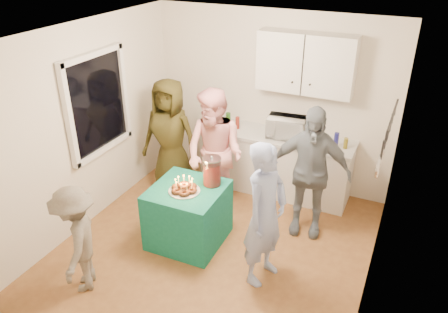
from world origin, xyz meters
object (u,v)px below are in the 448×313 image
at_px(counter, 274,164).
at_px(child_near_left, 77,240).
at_px(party_table, 188,215).
at_px(microwave, 286,127).
at_px(woman_back_center, 215,154).
at_px(man_birthday, 265,215).
at_px(woman_back_left, 170,137).
at_px(woman_back_right, 309,172).
at_px(punch_jar, 212,172).

distance_m(counter, child_near_left, 3.07).
distance_m(party_table, child_near_left, 1.39).
xyz_separation_m(counter, microwave, (0.14, 0.00, 0.63)).
relative_size(woman_back_center, child_near_left, 1.42).
height_order(party_table, man_birthday, man_birthday).
xyz_separation_m(woman_back_left, woman_back_center, (0.84, -0.25, 0.02)).
bearing_deg(woman_back_right, punch_jar, -157.90).
bearing_deg(counter, child_near_left, -113.49).
xyz_separation_m(counter, woman_back_left, (-1.40, -0.62, 0.43)).
height_order(punch_jar, child_near_left, child_near_left).
height_order(man_birthday, child_near_left, man_birthday).
xyz_separation_m(party_table, woman_back_center, (0.01, 0.74, 0.50)).
xyz_separation_m(counter, woman_back_center, (-0.56, -0.87, 0.45)).
height_order(man_birthday, woman_back_center, woman_back_center).
bearing_deg(child_near_left, man_birthday, 89.81).
distance_m(microwave, woman_back_center, 1.13).
relative_size(woman_back_left, child_near_left, 1.38).
distance_m(punch_jar, child_near_left, 1.70).
distance_m(microwave, punch_jar, 1.48).
distance_m(man_birthday, child_near_left, 2.00).
distance_m(counter, microwave, 0.64).
bearing_deg(woman_back_center, man_birthday, -31.19).
height_order(counter, woman_back_left, woman_back_left).
distance_m(man_birthday, woman_back_center, 1.44).
height_order(punch_jar, woman_back_center, woman_back_center).
bearing_deg(woman_back_center, party_table, -79.75).
bearing_deg(counter, punch_jar, -103.72).
relative_size(microwave, man_birthday, 0.32).
distance_m(woman_back_right, child_near_left, 2.80).
distance_m(woman_back_left, woman_back_right, 2.10).
relative_size(microwave, woman_back_left, 0.31).
distance_m(punch_jar, woman_back_center, 0.57).
bearing_deg(punch_jar, woman_back_center, 112.61).
relative_size(microwave, woman_back_center, 0.30).
distance_m(woman_back_center, woman_back_right, 1.26).
bearing_deg(woman_back_right, counter, 123.22).
height_order(party_table, woman_back_center, woman_back_center).
xyz_separation_m(microwave, party_table, (-0.71, -1.61, -0.68)).
height_order(counter, child_near_left, child_near_left).
distance_m(party_table, punch_jar, 0.63).
bearing_deg(woman_back_right, man_birthday, -108.62).
relative_size(microwave, party_table, 0.62).
relative_size(punch_jar, woman_back_left, 0.20).
bearing_deg(woman_back_left, party_table, -52.85).
height_order(woman_back_left, child_near_left, woman_back_left).
relative_size(party_table, child_near_left, 0.68).
xyz_separation_m(counter, child_near_left, (-1.22, -2.81, 0.19)).
bearing_deg(woman_back_left, woman_back_center, -19.39).
bearing_deg(woman_back_left, woman_back_right, -7.13).
xyz_separation_m(woman_back_center, child_near_left, (-0.66, -1.94, -0.26)).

